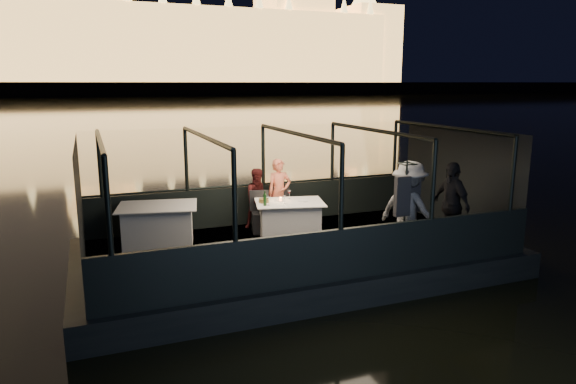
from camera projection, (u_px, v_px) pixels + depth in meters
name	position (u px, v px, depth m)	size (l,w,h in m)	color
river_water	(110.00, 107.00, 83.48)	(500.00, 500.00, 0.00)	black
boat_hull	(295.00, 269.00, 10.59)	(8.60, 4.40, 1.00)	black
boat_deck	(295.00, 247.00, 10.49)	(8.00, 4.00, 0.04)	black
gunwale_port	(264.00, 204.00, 12.22)	(8.00, 0.08, 0.90)	black
gunwale_starboard	(340.00, 255.00, 8.57)	(8.00, 0.08, 0.90)	black
cabin_glass_port	(263.00, 156.00, 11.98)	(8.00, 0.02, 1.40)	#99B2B2
cabin_glass_starboard	(342.00, 188.00, 8.33)	(8.00, 0.02, 1.40)	#99B2B2
cabin_roof_glass	(295.00, 133.00, 10.01)	(8.00, 4.00, 0.02)	#99B2B2
end_wall_fore	(80.00, 208.00, 8.83)	(0.02, 4.00, 2.30)	black
end_wall_aft	(458.00, 178.00, 11.67)	(0.02, 4.00, 2.30)	black
canopy_ribs	(295.00, 191.00, 10.25)	(8.00, 4.00, 2.30)	black
embankment	(94.00, 90.00, 201.70)	(400.00, 140.00, 6.00)	#423D33
parliament_building	(90.00, 2.00, 163.98)	(220.00, 32.00, 60.00)	#F2D18C
dining_table_central	(289.00, 219.00, 11.08)	(1.45, 1.05, 0.77)	white
dining_table_aft	(158.00, 227.00, 10.49)	(1.57, 1.14, 0.84)	silver
chair_port_left	(262.00, 213.00, 11.36)	(0.42, 0.42, 0.91)	black
chair_port_right	(283.00, 209.00, 11.74)	(0.42, 0.42, 0.89)	black
coat_stand	(405.00, 214.00, 9.46)	(0.52, 0.42, 1.89)	black
person_woman_coral	(279.00, 194.00, 11.87)	(0.56, 0.38, 1.56)	#EC7655
person_man_maroon	(259.00, 196.00, 11.66)	(0.66, 0.51, 1.38)	#3C1111
passenger_stripe	(409.00, 213.00, 9.69)	(1.20, 0.68, 1.85)	silver
passenger_dark	(451.00, 205.00, 10.37)	(1.02, 0.43, 1.73)	black
wine_bottle	(265.00, 199.00, 10.64)	(0.07, 0.07, 0.31)	#143914
bread_basket	(264.00, 201.00, 10.94)	(0.22, 0.22, 0.09)	brown
amber_candle	(280.00, 199.00, 11.10)	(0.06, 0.06, 0.08)	#FE833F
plate_near	(303.00, 201.00, 11.08)	(0.21, 0.21, 0.01)	white
plate_far	(263.00, 200.00, 11.11)	(0.22, 0.22, 0.01)	white
wine_glass_white	(268.00, 201.00, 10.67)	(0.06, 0.06, 0.19)	white
wine_glass_red	(289.00, 195.00, 11.29)	(0.06, 0.06, 0.18)	white
wine_glass_empty	(285.00, 199.00, 10.84)	(0.06, 0.06, 0.17)	silver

